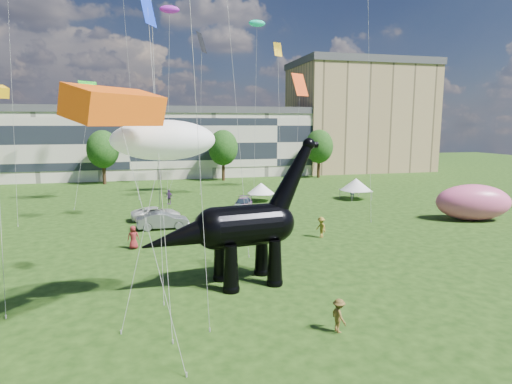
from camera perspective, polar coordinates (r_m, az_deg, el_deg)
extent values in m
plane|color=#16330C|center=(23.94, -2.24, -15.14)|extent=(220.00, 220.00, 0.00)
cube|color=beige|center=(83.59, -16.39, 6.00)|extent=(78.00, 11.00, 12.00)
cube|color=tan|center=(97.14, 13.54, 9.43)|extent=(28.00, 18.00, 22.00)
cylinder|color=#382314|center=(75.26, -19.58, 2.20)|extent=(0.56, 0.56, 3.20)
ellipsoid|color=#14380F|center=(74.90, -19.77, 5.79)|extent=(5.20, 5.20, 6.24)
cylinder|color=#382314|center=(75.88, -4.37, 2.74)|extent=(0.56, 0.56, 3.20)
ellipsoid|color=#14380F|center=(75.52, -4.42, 6.31)|extent=(5.20, 5.20, 6.24)
cylinder|color=#382314|center=(80.78, 8.34, 3.05)|extent=(0.56, 0.56, 3.20)
ellipsoid|color=#14380F|center=(80.44, 8.42, 6.40)|extent=(5.20, 5.20, 6.24)
cone|color=black|center=(25.55, -3.34, -10.16)|extent=(1.11, 1.11, 2.83)
sphere|color=black|center=(25.98, -3.32, -12.76)|extent=(1.04, 1.04, 1.04)
cone|color=black|center=(27.42, -4.75, -8.83)|extent=(1.11, 1.11, 2.83)
sphere|color=black|center=(27.82, -4.72, -11.27)|extent=(1.04, 1.04, 1.04)
cone|color=black|center=(26.54, 2.52, -9.42)|extent=(1.11, 1.11, 2.83)
sphere|color=black|center=(26.95, 2.51, -11.93)|extent=(1.04, 1.04, 1.04)
cone|color=black|center=(28.34, 0.77, -8.20)|extent=(1.11, 1.11, 2.83)
sphere|color=black|center=(28.73, 0.76, -10.57)|extent=(1.04, 1.04, 1.04)
cylinder|color=black|center=(26.28, -1.39, -4.47)|extent=(4.28, 3.09, 2.54)
sphere|color=black|center=(25.67, -5.54, -4.84)|extent=(2.54, 2.54, 2.54)
sphere|color=black|center=(27.02, 2.55, -4.10)|extent=(2.45, 2.45, 2.45)
cone|color=black|center=(27.03, 4.81, 1.76)|extent=(3.71, 1.91, 4.99)
sphere|color=black|center=(27.39, 7.03, 6.36)|extent=(0.79, 0.79, 0.79)
cylinder|color=black|center=(27.53, 7.55, 6.26)|extent=(0.71, 0.50, 0.41)
cone|color=black|center=(25.28, -9.77, -5.88)|extent=(5.22, 2.67, 2.77)
imported|color=slate|center=(41.54, -12.31, -3.74)|extent=(4.90, 1.88, 1.59)
imported|color=silver|center=(45.40, -13.20, -2.82)|extent=(5.14, 2.61, 1.39)
imported|color=#595960|center=(49.76, -1.75, -1.58)|extent=(3.31, 5.03, 1.35)
cube|color=white|center=(55.03, 0.67, -0.22)|extent=(3.35, 3.35, 0.11)
cone|color=white|center=(54.92, 0.67, 0.53)|extent=(4.24, 4.24, 1.37)
cylinder|color=#999999|center=(53.89, -0.70, -0.96)|extent=(0.05, 0.05, 1.00)
cylinder|color=#999999|center=(53.86, 2.01, -0.97)|extent=(0.05, 0.05, 1.00)
cylinder|color=#999999|center=(56.40, -0.61, -0.51)|extent=(0.05, 0.05, 1.00)
cylinder|color=#999999|center=(56.37, 1.98, -0.52)|extent=(0.05, 0.05, 1.00)
cube|color=white|center=(58.10, 13.15, 0.20)|extent=(3.49, 3.49, 0.13)
cone|color=white|center=(57.99, 13.18, 1.02)|extent=(4.42, 4.42, 1.59)
cylinder|color=#999999|center=(56.17, 12.68, -0.69)|extent=(0.06, 0.06, 1.16)
cylinder|color=#999999|center=(57.80, 15.16, -0.51)|extent=(0.06, 0.06, 1.16)
cylinder|color=#999999|center=(58.66, 11.13, -0.23)|extent=(0.06, 0.06, 1.16)
cylinder|color=#999999|center=(60.22, 13.55, -0.08)|extent=(0.06, 0.06, 1.16)
ellipsoid|color=#EF5D93|center=(49.40, 26.96, -1.24)|extent=(8.27, 5.88, 3.74)
imported|color=#32577F|center=(59.03, 12.72, 0.08)|extent=(0.76, 0.76, 1.78)
imported|color=maroon|center=(35.46, -16.04, -5.82)|extent=(0.96, 0.67, 1.88)
imported|color=#532F6A|center=(54.09, -11.54, -0.65)|extent=(1.14, 1.00, 1.84)
imported|color=#2A519A|center=(34.57, -5.40, -6.04)|extent=(0.74, 0.67, 1.70)
imported|color=brown|center=(21.46, 10.99, -15.87)|extent=(0.74, 1.13, 1.65)
imported|color=olive|center=(37.89, 8.68, -4.68)|extent=(0.95, 1.31, 1.83)
ellipsoid|color=white|center=(22.15, -12.21, 6.78)|extent=(5.31, 5.36, 2.03)
plane|color=#1537E3|center=(24.36, -14.26, 22.71)|extent=(1.11, 1.75, 1.75)
plane|color=green|center=(56.89, -21.25, 11.89)|extent=(3.15, 3.00, 3.46)
ellipsoid|color=#0CB487|center=(68.94, 0.13, 21.58)|extent=(2.34, 2.77, 1.00)
plane|color=#F0B014|center=(55.87, 2.93, 18.46)|extent=(1.70, 1.03, 1.69)
plane|color=black|center=(66.95, -7.27, 19.18)|extent=(2.23, 3.15, 2.98)
ellipsoid|color=purple|center=(56.18, -11.45, 22.75)|extent=(2.34, 2.46, 0.92)
ellipsoid|color=#0DBAD0|center=(62.32, -9.46, 7.62)|extent=(4.83, 5.87, 2.10)
plane|color=#DE3F0E|center=(65.02, 5.89, 14.05)|extent=(3.68, 2.75, 3.31)
cube|color=#DE4F0B|center=(19.16, -18.19, 10.88)|extent=(4.35, 4.41, 1.69)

